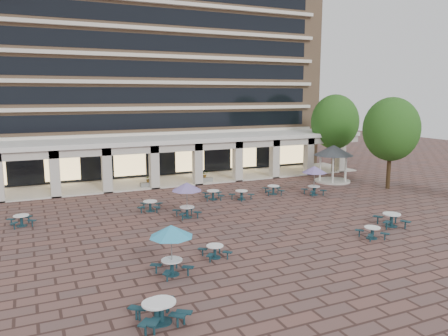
{
  "coord_description": "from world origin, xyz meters",
  "views": [
    {
      "loc": [
        -12.35,
        -25.86,
        8.48
      ],
      "look_at": [
        0.64,
        3.0,
        3.14
      ],
      "focal_mm": 35.0,
      "sensor_mm": 36.0,
      "label": 1
    }
  ],
  "objects_px": {
    "picnic_table_2": "(372,232)",
    "gazebo": "(333,154)",
    "picnic_table_0": "(156,311)",
    "picnic_table_1": "(161,310)",
    "planter_right": "(205,178)",
    "planter_left": "(149,183)"
  },
  "relations": [
    {
      "from": "picnic_table_0",
      "to": "gazebo",
      "type": "bearing_deg",
      "value": 37.64
    },
    {
      "from": "picnic_table_1",
      "to": "picnic_table_0",
      "type": "bearing_deg",
      "value": 168.81
    },
    {
      "from": "picnic_table_0",
      "to": "picnic_table_1",
      "type": "distance_m",
      "value": 0.19
    },
    {
      "from": "picnic_table_2",
      "to": "gazebo",
      "type": "relative_size",
      "value": 0.43
    },
    {
      "from": "gazebo",
      "to": "planter_right",
      "type": "relative_size",
      "value": 2.58
    },
    {
      "from": "picnic_table_2",
      "to": "picnic_table_0",
      "type": "bearing_deg",
      "value": -158.36
    },
    {
      "from": "picnic_table_0",
      "to": "picnic_table_2",
      "type": "bearing_deg",
      "value": 14.52
    },
    {
      "from": "gazebo",
      "to": "planter_right",
      "type": "distance_m",
      "value": 12.77
    },
    {
      "from": "picnic_table_1",
      "to": "picnic_table_2",
      "type": "xyz_separation_m",
      "value": [
        14.18,
        4.28,
        -0.08
      ]
    },
    {
      "from": "picnic_table_1",
      "to": "planter_left",
      "type": "height_order",
      "value": "planter_left"
    },
    {
      "from": "picnic_table_1",
      "to": "planter_left",
      "type": "xyz_separation_m",
      "value": [
        5.7,
        23.9,
        -0.09
      ]
    },
    {
      "from": "picnic_table_1",
      "to": "planter_right",
      "type": "bearing_deg",
      "value": 53.56
    },
    {
      "from": "picnic_table_2",
      "to": "gazebo",
      "type": "height_order",
      "value": "gazebo"
    },
    {
      "from": "planter_right",
      "to": "planter_left",
      "type": "bearing_deg",
      "value": -180.0
    },
    {
      "from": "planter_right",
      "to": "picnic_table_0",
      "type": "bearing_deg",
      "value": -115.62
    },
    {
      "from": "planter_left",
      "to": "planter_right",
      "type": "relative_size",
      "value": 1.0
    },
    {
      "from": "picnic_table_1",
      "to": "picnic_table_2",
      "type": "bearing_deg",
      "value": 5.61
    },
    {
      "from": "picnic_table_2",
      "to": "gazebo",
      "type": "xyz_separation_m",
      "value": [
        8.74,
        14.91,
        2.29
      ]
    },
    {
      "from": "picnic_table_0",
      "to": "picnic_table_2",
      "type": "distance_m",
      "value": 15.0
    },
    {
      "from": "picnic_table_0",
      "to": "planter_right",
      "type": "distance_m",
      "value": 26.51
    },
    {
      "from": "planter_right",
      "to": "picnic_table_1",
      "type": "bearing_deg",
      "value": -115.25
    },
    {
      "from": "picnic_table_0",
      "to": "gazebo",
      "type": "distance_m",
      "value": 30.12
    }
  ]
}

